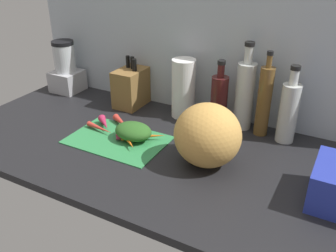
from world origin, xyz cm
name	(u,v)px	position (x,y,z in cm)	size (l,w,h in cm)	color
ground_plane	(157,150)	(0.00, 0.00, -1.50)	(170.00, 80.00, 3.00)	black
wall_back	(201,46)	(0.00, 38.50, 30.00)	(170.00, 3.00, 60.00)	#ADB7C1
cutting_board	(117,139)	(-16.44, -3.13, 0.40)	(38.30, 25.60, 0.80)	#338C4C
carrot_0	(122,122)	(-21.35, 7.01, 2.21)	(2.82, 2.82, 12.53)	red
carrot_1	(100,128)	(-26.63, -1.05, 1.91)	(2.21, 2.21, 13.57)	red
carrot_2	(143,136)	(-6.91, 1.05, 2.40)	(3.19, 3.19, 17.10)	orange
carrot_3	(127,138)	(-11.62, -3.56, 2.33)	(3.06, 3.06, 16.12)	orange
carrot_4	(104,123)	(-27.18, 2.78, 2.44)	(3.29, 3.29, 10.07)	#B2264C
carrot_5	(133,136)	(-10.74, -0.50, 2.12)	(2.64, 2.64, 13.83)	#B2264C
carrot_6	(137,131)	(-11.74, 4.29, 2.06)	(2.52, 2.52, 11.01)	orange
carrot_greens_pile	(134,131)	(-10.80, 0.26, 4.03)	(15.25, 11.73, 6.45)	#2D6023
winter_squash	(207,135)	(20.95, -1.52, 11.33)	(23.62, 22.40, 22.67)	gold
knife_block	(131,87)	(-30.38, 28.34, 9.02)	(11.40, 16.68, 23.11)	olive
blender_appliance	(66,70)	(-69.91, 28.17, 11.21)	(14.25, 14.25, 26.08)	#B2B2B7
paper_towel_roll	(183,89)	(-3.60, 29.50, 13.01)	(10.28, 10.28, 26.03)	white
bottle_0	(219,100)	(13.32, 28.77, 11.51)	(7.12, 7.12, 28.41)	#471919
bottle_1	(245,94)	(23.15, 31.40, 15.05)	(7.57, 7.57, 36.42)	silver
bottle_2	(264,101)	(31.76, 29.41, 14.69)	(5.63, 5.63, 34.60)	brown
bottle_3	(289,111)	(41.68, 28.42, 12.70)	(7.17, 7.17, 30.84)	silver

